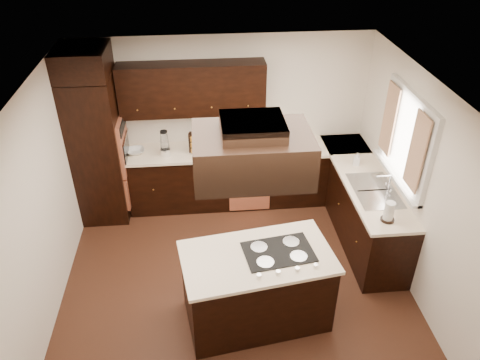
# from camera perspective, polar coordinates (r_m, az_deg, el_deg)

# --- Properties ---
(floor) EXTENTS (4.20, 4.20, 0.02)m
(floor) POSITION_cam_1_polar(r_m,az_deg,el_deg) (5.94, -0.42, -12.68)
(floor) COLOR #542D1B
(floor) RESTS_ON ground
(ceiling) EXTENTS (4.20, 4.20, 0.02)m
(ceiling) POSITION_cam_1_polar(r_m,az_deg,el_deg) (4.50, -0.56, 10.41)
(ceiling) COLOR white
(ceiling) RESTS_ON ground
(wall_back) EXTENTS (4.20, 0.02, 2.50)m
(wall_back) POSITION_cam_1_polar(r_m,az_deg,el_deg) (6.94, -2.02, 7.41)
(wall_back) COLOR beige
(wall_back) RESTS_ON ground
(wall_left) EXTENTS (0.02, 4.20, 2.50)m
(wall_left) POSITION_cam_1_polar(r_m,az_deg,el_deg) (5.40, -23.44, -3.75)
(wall_left) COLOR beige
(wall_left) RESTS_ON ground
(wall_right) EXTENTS (0.02, 4.20, 2.50)m
(wall_right) POSITION_cam_1_polar(r_m,az_deg,el_deg) (5.67, 21.30, -1.39)
(wall_right) COLOR beige
(wall_right) RESTS_ON ground
(oven_column) EXTENTS (0.65, 0.75, 2.12)m
(oven_column) POSITION_cam_1_polar(r_m,az_deg,el_deg) (6.80, -16.87, 3.58)
(oven_column) COLOR black
(oven_column) RESTS_ON floor
(wall_oven_face) EXTENTS (0.05, 0.62, 0.78)m
(wall_oven_face) POSITION_cam_1_polar(r_m,az_deg,el_deg) (6.71, -14.03, 4.22)
(wall_oven_face) COLOR #BD6343
(wall_oven_face) RESTS_ON oven_column
(base_cabinets_back) EXTENTS (2.93, 0.60, 0.88)m
(base_cabinets_back) POSITION_cam_1_polar(r_m,az_deg,el_deg) (7.06, -1.44, 0.39)
(base_cabinets_back) COLOR black
(base_cabinets_back) RESTS_ON floor
(base_cabinets_right) EXTENTS (0.60, 2.40, 0.88)m
(base_cabinets_right) POSITION_cam_1_polar(r_m,az_deg,el_deg) (6.67, 14.48, -2.99)
(base_cabinets_right) COLOR black
(base_cabinets_right) RESTS_ON floor
(countertop_back) EXTENTS (2.93, 0.63, 0.04)m
(countertop_back) POSITION_cam_1_polar(r_m,az_deg,el_deg) (6.81, -1.49, 3.59)
(countertop_back) COLOR #FCE8C9
(countertop_back) RESTS_ON base_cabinets_back
(countertop_right) EXTENTS (0.63, 2.40, 0.04)m
(countertop_right) POSITION_cam_1_polar(r_m,az_deg,el_deg) (6.41, 14.91, 0.34)
(countertop_right) COLOR #FCE8C9
(countertop_right) RESTS_ON base_cabinets_right
(upper_cabinets) EXTENTS (2.00, 0.34, 0.72)m
(upper_cabinets) POSITION_cam_1_polar(r_m,az_deg,el_deg) (6.54, -5.84, 10.98)
(upper_cabinets) COLOR black
(upper_cabinets) RESTS_ON wall_back
(dishwasher_front) EXTENTS (0.60, 0.05, 0.72)m
(dishwasher_front) POSITION_cam_1_polar(r_m,az_deg,el_deg) (6.86, 1.18, -1.11)
(dishwasher_front) COLOR #BD6343
(dishwasher_front) RESTS_ON floor
(window_frame) EXTENTS (0.06, 1.32, 1.12)m
(window_frame) POSITION_cam_1_polar(r_m,az_deg,el_deg) (5.88, 19.61, 4.82)
(window_frame) COLOR silver
(window_frame) RESTS_ON wall_right
(window_pane) EXTENTS (0.00, 1.20, 1.00)m
(window_pane) POSITION_cam_1_polar(r_m,az_deg,el_deg) (5.89, 19.86, 4.82)
(window_pane) COLOR white
(window_pane) RESTS_ON wall_right
(curtain_left) EXTENTS (0.02, 0.34, 0.90)m
(curtain_left) POSITION_cam_1_polar(r_m,az_deg,el_deg) (5.50, 20.76, 3.19)
(curtain_left) COLOR beige
(curtain_left) RESTS_ON wall_right
(curtain_right) EXTENTS (0.02, 0.34, 0.90)m
(curtain_right) POSITION_cam_1_polar(r_m,az_deg,el_deg) (6.17, 17.73, 7.07)
(curtain_right) COLOR beige
(curtain_right) RESTS_ON wall_right
(sink_rim) EXTENTS (0.52, 0.84, 0.01)m
(sink_rim) POSITION_cam_1_polar(r_m,az_deg,el_deg) (6.13, 16.07, -1.21)
(sink_rim) COLOR silver
(sink_rim) RESTS_ON countertop_right
(island) EXTENTS (1.63, 1.05, 0.88)m
(island) POSITION_cam_1_polar(r_m,az_deg,el_deg) (5.27, 2.03, -13.09)
(island) COLOR black
(island) RESTS_ON floor
(island_top) EXTENTS (1.70, 1.11, 0.04)m
(island_top) POSITION_cam_1_polar(r_m,az_deg,el_deg) (4.95, 2.13, -9.39)
(island_top) COLOR #FCE8C9
(island_top) RESTS_ON island
(cooktop) EXTENTS (0.79, 0.58, 0.01)m
(cooktop) POSITION_cam_1_polar(r_m,az_deg,el_deg) (4.99, 4.72, -8.71)
(cooktop) COLOR black
(cooktop) RESTS_ON island_top
(range_hood) EXTENTS (1.05, 0.72, 0.42)m
(range_hood) POSITION_cam_1_polar(r_m,az_deg,el_deg) (4.17, 1.49, 3.12)
(range_hood) COLOR black
(range_hood) RESTS_ON ceiling
(hood_duct) EXTENTS (0.55, 0.50, 0.13)m
(hood_duct) POSITION_cam_1_polar(r_m,az_deg,el_deg) (4.04, 1.55, 6.51)
(hood_duct) COLOR black
(hood_duct) RESTS_ON ceiling
(blender_base) EXTENTS (0.15, 0.15, 0.10)m
(blender_base) POSITION_cam_1_polar(r_m,az_deg,el_deg) (6.71, -9.06, 3.38)
(blender_base) COLOR silver
(blender_base) RESTS_ON countertop_back
(blender_pitcher) EXTENTS (0.13, 0.13, 0.26)m
(blender_pitcher) POSITION_cam_1_polar(r_m,az_deg,el_deg) (6.63, -9.20, 4.74)
(blender_pitcher) COLOR silver
(blender_pitcher) RESTS_ON blender_base
(spice_rack) EXTENTS (0.37, 0.18, 0.30)m
(spice_rack) POSITION_cam_1_polar(r_m,az_deg,el_deg) (6.67, -4.69, 4.50)
(spice_rack) COLOR black
(spice_rack) RESTS_ON countertop_back
(mixing_bowl) EXTENTS (0.29, 0.29, 0.06)m
(mixing_bowl) POSITION_cam_1_polar(r_m,az_deg,el_deg) (6.85, -12.59, 3.44)
(mixing_bowl) COLOR silver
(mixing_bowl) RESTS_ON countertop_back
(soap_bottle) EXTENTS (0.10, 0.10, 0.18)m
(soap_bottle) POSITION_cam_1_polar(r_m,az_deg,el_deg) (6.58, 14.03, 2.53)
(soap_bottle) COLOR silver
(soap_bottle) RESTS_ON countertop_right
(paper_towel) EXTENTS (0.14, 0.14, 0.25)m
(paper_towel) POSITION_cam_1_polar(r_m,az_deg,el_deg) (5.59, 17.70, -3.70)
(paper_towel) COLOR silver
(paper_towel) RESTS_ON countertop_right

